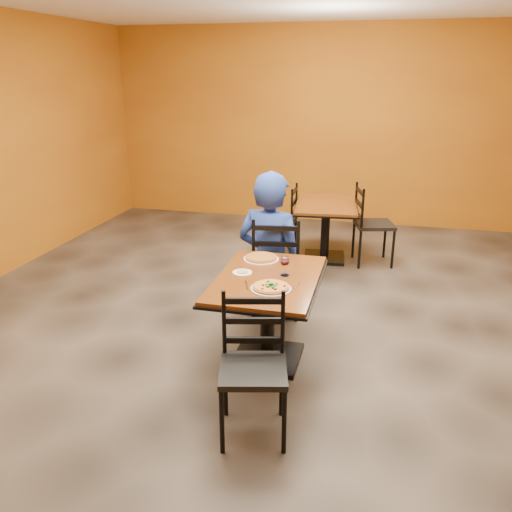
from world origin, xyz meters
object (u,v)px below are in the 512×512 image
(diner, at_px, (271,245))
(plate_main, at_px, (271,289))
(chair_main_far, at_px, (276,264))
(table_second, at_px, (326,218))
(plate_far, at_px, (261,259))
(wine_glass, at_px, (285,265))
(chair_second_right, at_px, (374,225))
(side_plate, at_px, (242,273))
(table_main, at_px, (268,299))
(chair_main_near, at_px, (253,371))
(chair_second_left, at_px, (279,221))
(pizza_far, at_px, (261,257))
(pizza_main, at_px, (271,287))

(diner, xyz_separation_m, plate_main, (0.25, -1.12, 0.03))
(chair_main_far, bearing_deg, diner, 35.19)
(table_second, bearing_deg, chair_main_far, -99.61)
(table_second, bearing_deg, plate_far, -97.97)
(plate_far, relative_size, wine_glass, 1.72)
(chair_second_right, height_order, side_plate, chair_second_right)
(table_second, distance_m, plate_main, 2.88)
(table_second, height_order, diner, diner)
(plate_main, bearing_deg, side_plate, 137.88)
(plate_far, relative_size, side_plate, 1.94)
(table_main, height_order, side_plate, side_plate)
(chair_main_near, height_order, chair_second_left, chair_main_near)
(table_main, distance_m, pizza_far, 0.47)
(diner, distance_m, pizza_far, 0.50)
(chair_second_right, xyz_separation_m, pizza_far, (-0.92, -2.24, 0.27))
(plate_main, relative_size, plate_far, 1.00)
(chair_main_far, relative_size, chair_second_right, 1.02)
(table_main, bearing_deg, table_second, 86.40)
(chair_second_right, distance_m, pizza_far, 2.44)
(chair_second_right, bearing_deg, wine_glass, 151.03)
(chair_main_far, height_order, plate_main, chair_main_far)
(pizza_main, xyz_separation_m, side_plate, (-0.30, 0.27, -0.02))
(table_main, distance_m, table_second, 2.64)
(chair_second_right, xyz_separation_m, wine_glass, (-0.65, -2.56, 0.34))
(pizza_main, relative_size, wine_glass, 1.58)
(chair_second_left, bearing_deg, pizza_main, 8.96)
(chair_second_left, xyz_separation_m, pizza_main, (0.52, -2.87, 0.30))
(pizza_far, xyz_separation_m, side_plate, (-0.07, -0.36, -0.02))
(table_main, distance_m, chair_main_near, 0.97)
(chair_main_near, height_order, pizza_main, chair_main_near)
(chair_main_far, relative_size, side_plate, 6.39)
(pizza_far, xyz_separation_m, wine_glass, (0.27, -0.32, 0.07))
(table_main, height_order, chair_second_right, chair_second_right)
(table_main, distance_m, plate_main, 0.32)
(plate_main, height_order, pizza_main, pizza_main)
(table_main, relative_size, plate_main, 3.97)
(chair_main_near, distance_m, wine_glass, 1.09)
(side_plate, bearing_deg, wine_glass, 6.00)
(chair_main_far, relative_size, diner, 0.70)
(table_main, height_order, pizza_main, pizza_main)
(chair_main_far, height_order, pizza_far, chair_main_far)
(table_second, bearing_deg, wine_glass, -90.94)
(chair_second_right, relative_size, pizza_main, 3.53)
(table_main, relative_size, pizza_main, 4.33)
(chair_second_left, xyz_separation_m, chair_second_right, (1.21, 0.00, 0.03))
(chair_main_near, bearing_deg, plate_main, 79.82)
(chair_main_near, bearing_deg, side_plate, 95.34)
(chair_second_left, relative_size, pizza_far, 3.37)
(chair_main_far, distance_m, plate_far, 0.60)
(chair_main_near, bearing_deg, chair_main_far, 83.64)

